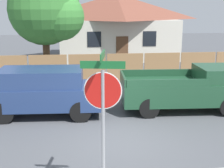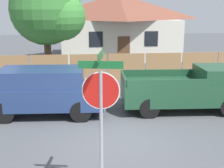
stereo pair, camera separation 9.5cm
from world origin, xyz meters
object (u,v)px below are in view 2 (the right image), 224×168
red_suv (44,90)px  stop_sign (101,104)px  house (118,25)px  oak_tree (49,11)px  orange_pickup (189,89)px

red_suv → stop_sign: stop_sign is taller
house → oak_tree: size_ratio=1.65×
red_suv → orange_pickup: bearing=3.2°
house → oak_tree: bearing=-121.5°
house → stop_sign: bearing=-98.3°
oak_tree → stop_sign: 12.44m
house → orange_pickup: (1.02, -14.33, -1.78)m
house → orange_pickup: bearing=-85.9°
oak_tree → stop_sign: oak_tree is taller
oak_tree → red_suv: bearing=-88.1°
house → stop_sign: 20.37m
stop_sign → orange_pickup: bearing=66.3°
orange_pickup → stop_sign: (-3.96, -5.83, 1.32)m
oak_tree → stop_sign: bearing=-80.9°
red_suv → orange_pickup: red_suv is taller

